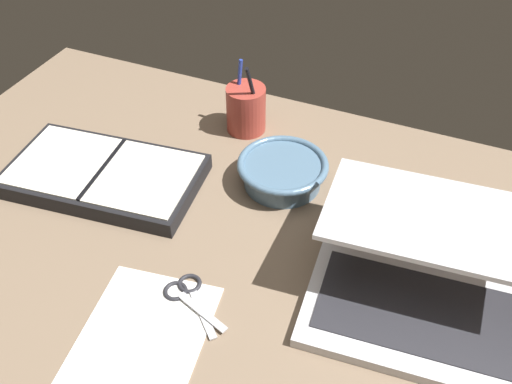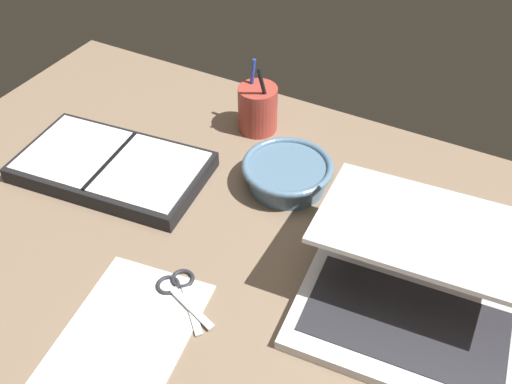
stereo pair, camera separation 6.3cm
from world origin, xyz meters
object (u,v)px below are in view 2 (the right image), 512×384
laptop (414,292)px  planner (112,167)px  bowl (287,173)px  scissors (179,288)px  pen_cup (258,109)px

laptop → planner: 60.92cm
bowl → scissors: bearing=-97.6°
pen_cup → planner: 32.18cm
scissors → laptop: bearing=52.7°
laptop → bowl: 34.35cm
bowl → pen_cup: bearing=135.0°
bowl → scissors: (-4.10, -30.71, -2.64)cm
bowl → pen_cup: pen_cup is taller
scissors → pen_cup: bearing=133.6°
bowl → pen_cup: (-13.49, 13.50, 2.10)cm
pen_cup → scissors: (9.39, -44.20, -4.74)cm
scissors → bowl: bearing=114.0°
laptop → bowl: bearing=143.9°
planner → scissors: size_ratio=3.02×
laptop → bowl: size_ratio=2.05×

